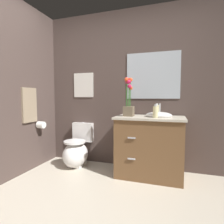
# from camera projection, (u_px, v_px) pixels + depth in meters

# --- Properties ---
(wall_back) EXTENTS (4.21, 0.05, 2.50)m
(wall_back) POSITION_uv_depth(u_px,v_px,m) (139.00, 89.00, 2.90)
(wall_back) COLOR #4C3D38
(wall_back) RESTS_ON ground_plane
(toilet) EXTENTS (0.38, 0.59, 0.69)m
(toilet) POSITION_uv_depth(u_px,v_px,m) (77.00, 151.00, 2.99)
(toilet) COLOR white
(toilet) RESTS_ON ground_plane
(vanity_cabinet) EXTENTS (0.94, 0.56, 1.03)m
(vanity_cabinet) POSITION_uv_depth(u_px,v_px,m) (150.00, 146.00, 2.59)
(vanity_cabinet) COLOR brown
(vanity_cabinet) RESTS_ON ground_plane
(flower_vase) EXTENTS (0.14, 0.14, 0.55)m
(flower_vase) POSITION_uv_depth(u_px,v_px,m) (129.00, 101.00, 2.61)
(flower_vase) COLOR brown
(flower_vase) RESTS_ON vanity_cabinet
(soap_bottle) EXTENTS (0.06, 0.06, 0.18)m
(soap_bottle) POSITION_uv_depth(u_px,v_px,m) (157.00, 110.00, 2.65)
(soap_bottle) COLOR beige
(soap_bottle) RESTS_ON vanity_cabinet
(lotion_bottle) EXTENTS (0.07, 0.07, 0.17)m
(lotion_bottle) POSITION_uv_depth(u_px,v_px,m) (155.00, 112.00, 2.41)
(lotion_bottle) COLOR beige
(lotion_bottle) RESTS_ON vanity_cabinet
(wall_poster) EXTENTS (0.36, 0.01, 0.41)m
(wall_poster) POSITION_uv_depth(u_px,v_px,m) (84.00, 85.00, 3.16)
(wall_poster) COLOR silver
(wall_mirror) EXTENTS (0.80, 0.01, 0.70)m
(wall_mirror) POSITION_uv_depth(u_px,v_px,m) (153.00, 76.00, 2.79)
(wall_mirror) COLOR #B2BCC6
(hanging_towel) EXTENTS (0.03, 0.28, 0.52)m
(hanging_towel) POSITION_uv_depth(u_px,v_px,m) (29.00, 105.00, 2.76)
(hanging_towel) COLOR gray
(toilet_paper_roll) EXTENTS (0.11, 0.11, 0.11)m
(toilet_paper_roll) POSITION_uv_depth(u_px,v_px,m) (41.00, 125.00, 2.94)
(toilet_paper_roll) COLOR white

